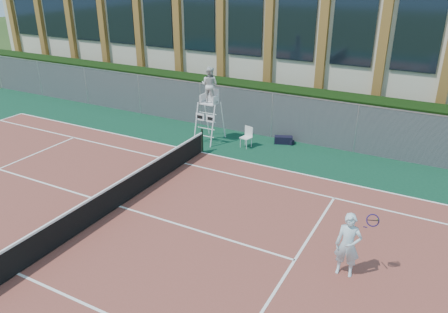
% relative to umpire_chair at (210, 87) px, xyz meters
% --- Properties ---
extents(ground, '(120.00, 120.00, 0.00)m').
position_rel_umpire_chair_xyz_m(ground, '(0.42, -7.05, -2.61)').
color(ground, '#233814').
extents(apron, '(36.00, 20.00, 0.01)m').
position_rel_umpire_chair_xyz_m(apron, '(0.42, -6.05, -2.61)').
color(apron, '#0C3423').
rests_on(apron, ground).
extents(tennis_court, '(23.77, 10.97, 0.02)m').
position_rel_umpire_chair_xyz_m(tennis_court, '(0.42, -7.05, -2.59)').
color(tennis_court, brown).
rests_on(tennis_court, apron).
extents(tennis_net, '(0.10, 11.30, 1.10)m').
position_rel_umpire_chair_xyz_m(tennis_net, '(0.42, -7.05, -2.08)').
color(tennis_net, black).
rests_on(tennis_net, ground).
extents(fence, '(40.00, 0.06, 2.20)m').
position_rel_umpire_chair_xyz_m(fence, '(0.42, 1.75, -1.51)').
color(fence, '#595E60').
rests_on(fence, ground).
extents(hedge, '(40.00, 1.40, 2.20)m').
position_rel_umpire_chair_xyz_m(hedge, '(0.42, 2.95, -1.51)').
color(hedge, black).
rests_on(hedge, ground).
extents(building, '(45.00, 10.60, 8.22)m').
position_rel_umpire_chair_xyz_m(building, '(0.42, 10.90, 1.53)').
color(building, beige).
rests_on(building, ground).
extents(umpire_chair, '(1.00, 1.54, 3.58)m').
position_rel_umpire_chair_xyz_m(umpire_chair, '(0.00, 0.00, 0.00)').
color(umpire_chair, white).
rests_on(umpire_chair, ground).
extents(plastic_chair, '(0.53, 0.53, 0.95)m').
position_rel_umpire_chair_xyz_m(plastic_chair, '(1.92, 0.08, -2.04)').
color(plastic_chair, silver).
rests_on(plastic_chair, apron).
extents(sports_bag_near, '(0.91, 0.62, 0.36)m').
position_rel_umpire_chair_xyz_m(sports_bag_near, '(3.26, 1.23, -2.42)').
color(sports_bag_near, black).
rests_on(sports_bag_near, apron).
extents(sports_bag_far, '(0.57, 0.36, 0.21)m').
position_rel_umpire_chair_xyz_m(sports_bag_far, '(3.48, 1.32, -2.50)').
color(sports_bag_far, black).
rests_on(sports_bag_far, apron).
extents(tennis_player, '(1.03, 0.70, 1.83)m').
position_rel_umpire_chair_xyz_m(tennis_player, '(8.19, -6.96, -1.66)').
color(tennis_player, silver).
rests_on(tennis_player, tennis_court).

